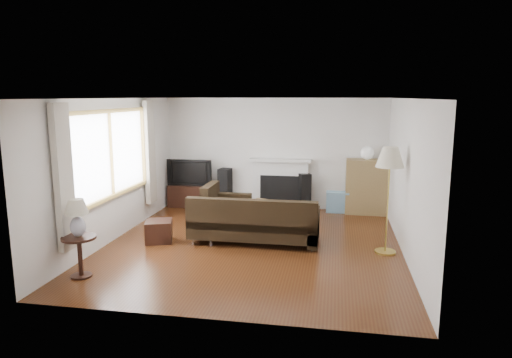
% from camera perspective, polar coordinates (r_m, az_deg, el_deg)
% --- Properties ---
extents(room, '(5.10, 5.60, 2.54)m').
position_cam_1_polar(room, '(7.70, -0.39, 0.70)').
color(room, '#4A2510').
rests_on(room, ground).
extents(window, '(0.12, 2.74, 1.54)m').
position_cam_1_polar(window, '(8.27, -17.62, 2.99)').
color(window, olive).
rests_on(window, room).
extents(curtain_near, '(0.10, 0.35, 2.10)m').
position_cam_1_polar(curtain_near, '(6.97, -22.93, 0.11)').
color(curtain_near, beige).
rests_on(curtain_near, room).
extents(curtain_far, '(0.10, 0.35, 2.10)m').
position_cam_1_polar(curtain_far, '(9.63, -13.14, 3.27)').
color(curtain_far, beige).
rests_on(curtain_far, room).
extents(fireplace, '(1.40, 0.26, 1.15)m').
position_cam_1_polar(fireplace, '(10.37, 3.07, -0.60)').
color(fireplace, white).
rests_on(fireplace, room).
extents(tv_stand, '(1.03, 0.46, 0.51)m').
position_cam_1_polar(tv_stand, '(10.73, -8.06, -2.05)').
color(tv_stand, black).
rests_on(tv_stand, ground).
extents(television, '(1.05, 0.14, 0.60)m').
position_cam_1_polar(television, '(10.62, -8.14, 0.89)').
color(television, black).
rests_on(television, tv_stand).
extents(speaker_left, '(0.30, 0.34, 0.90)m').
position_cam_1_polar(speaker_left, '(10.53, -3.89, -1.13)').
color(speaker_left, black).
rests_on(speaker_left, ground).
extents(speaker_right, '(0.33, 0.35, 0.84)m').
position_cam_1_polar(speaker_right, '(10.25, 6.05, -1.65)').
color(speaker_right, black).
rests_on(speaker_right, ground).
extents(bookshelf, '(0.87, 0.41, 1.19)m').
position_cam_1_polar(bookshelf, '(10.19, 13.57, -0.94)').
color(bookshelf, olive).
rests_on(bookshelf, ground).
extents(globe_lamp, '(0.28, 0.28, 0.28)m').
position_cam_1_polar(globe_lamp, '(10.07, 13.74, 3.17)').
color(globe_lamp, white).
rests_on(globe_lamp, bookshelf).
extents(sectional_sofa, '(2.42, 1.77, 0.78)m').
position_cam_1_polar(sectional_sofa, '(8.02, -0.21, -5.20)').
color(sectional_sofa, black).
rests_on(sectional_sofa, ground).
extents(coffee_table, '(1.23, 0.96, 0.43)m').
position_cam_1_polar(coffee_table, '(9.17, 2.11, -4.36)').
color(coffee_table, olive).
rests_on(coffee_table, ground).
extents(footstool, '(0.56, 0.56, 0.38)m').
position_cam_1_polar(footstool, '(8.28, -12.04, -6.38)').
color(footstool, black).
rests_on(footstool, ground).
extents(floor_lamp, '(0.45, 0.45, 1.75)m').
position_cam_1_polar(floor_lamp, '(7.65, 16.15, -2.65)').
color(floor_lamp, gold).
rests_on(floor_lamp, ground).
extents(side_table, '(0.48, 0.48, 0.60)m').
position_cam_1_polar(side_table, '(7.00, -21.13, -9.05)').
color(side_table, black).
rests_on(side_table, ground).
extents(table_lamp, '(0.33, 0.33, 0.53)m').
position_cam_1_polar(table_lamp, '(6.84, -21.43, -4.58)').
color(table_lamp, silver).
rests_on(table_lamp, side_table).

